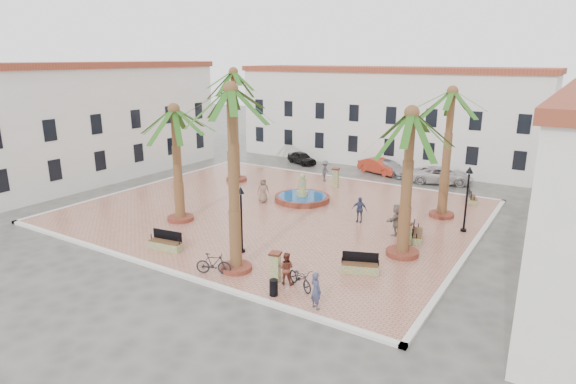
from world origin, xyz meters
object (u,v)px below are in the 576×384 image
object	(u,v)px
bench_e	(417,235)
car_silver	(389,168)
palm_e	(411,131)
litter_bin	(274,288)
bicycle_a	(300,278)
cyclist_b	(286,268)
palm_sw	(175,123)
palm_ne	(451,106)
fountain	(302,197)
car_red	(379,166)
palm_s	(231,109)
bench_s	(166,244)
pedestrian_north	(325,171)
bollard_se	(275,266)
pedestrian_fountain_a	(263,190)
lamppost_e	(468,188)
bollard_e	(407,234)
cyclist_a	(316,290)
car_black	(302,158)
bench_se	(360,267)
lamppost_s	(241,208)
car_white	(442,175)
bicycle_b	(214,264)
pedestrian_fountain_b	(359,209)
bollard_n	(336,177)
palm_nw	(234,84)

from	to	relation	value
bench_e	car_silver	distance (m)	16.94
palm_e	litter_bin	world-z (taller)	palm_e
bicycle_a	cyclist_b	xyz separation A→B (m)	(-0.79, 0.02, 0.29)
palm_sw	palm_ne	bearing A→B (deg)	34.90
fountain	palm_sw	bearing A→B (deg)	-119.14
palm_e	car_red	size ratio (longest dim) A/B	1.90
palm_s	bench_s	bearing A→B (deg)	179.83
cyclist_b	pedestrian_north	world-z (taller)	pedestrian_north
bollard_se	pedestrian_fountain_a	size ratio (longest dim) A/B	0.80
lamppost_e	bollard_se	bearing A→B (deg)	-116.75
bollard_e	cyclist_a	bearing A→B (deg)	-96.11
cyclist_a	car_red	distance (m)	26.19
bicycle_a	car_black	bearing A→B (deg)	59.01
cyclist_a	bollard_se	bearing A→B (deg)	0.82
bench_se	bicycle_a	xyz separation A→B (m)	(-1.63, -2.99, 0.21)
palm_e	lamppost_s	bearing A→B (deg)	-150.41
palm_e	litter_bin	distance (m)	10.30
palm_e	bench_se	bearing A→B (deg)	-107.70
palm_s	lamppost_e	bearing A→B (deg)	54.93
cyclist_b	car_white	size ratio (longest dim) A/B	0.31
palm_sw	car_black	distance (m)	20.62
bicycle_b	pedestrian_fountain_b	size ratio (longest dim) A/B	1.07
cyclist_a	car_white	xyz separation A→B (m)	(-1.39, 24.60, -0.28)
pedestrian_fountain_a	lamppost_e	bearing A→B (deg)	-38.54
cyclist_b	pedestrian_fountain_b	bearing A→B (deg)	-100.29
palm_sw	bench_e	bearing A→B (deg)	18.42
palm_sw	bollard_n	bearing A→B (deg)	69.68
fountain	palm_e	bearing A→B (deg)	-31.14
bench_e	bicycle_b	bearing A→B (deg)	129.89
palm_sw	palm_e	bearing A→B (deg)	8.63
litter_bin	pedestrian_fountain_a	distance (m)	14.36
pedestrian_north	palm_nw	bearing A→B (deg)	116.10
bollard_e	pedestrian_north	size ratio (longest dim) A/B	0.78
palm_sw	palm_e	world-z (taller)	palm_e
bicycle_a	car_silver	xyz separation A→B (m)	(-4.84, 23.97, 0.00)
bicycle_a	car_red	size ratio (longest dim) A/B	0.45
fountain	bollard_se	distance (m)	13.37
palm_s	bicycle_a	bearing A→B (deg)	0.52
palm_e	bicycle_b	xyz separation A→B (m)	(-7.00, -7.19, -6.14)
lamppost_e	car_black	world-z (taller)	lamppost_e
bollard_e	cyclist_b	world-z (taller)	cyclist_b
palm_sw	palm_ne	distance (m)	17.29
bollard_se	pedestrian_north	world-z (taller)	pedestrian_north
fountain	bench_se	world-z (taller)	fountain
lamppost_s	pedestrian_fountain_b	xyz separation A→B (m)	(3.29, 8.03, -1.67)
lamppost_e	bollard_n	bearing A→B (deg)	155.50
palm_s	lamppost_s	size ratio (longest dim) A/B	2.50
litter_bin	pedestrian_fountain_b	size ratio (longest dim) A/B	0.46
fountain	bench_s	world-z (taller)	fountain
palm_ne	bicycle_a	world-z (taller)	palm_ne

